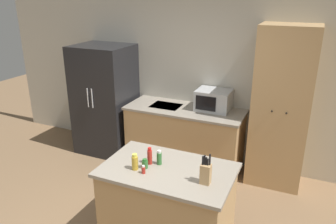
{
  "coord_description": "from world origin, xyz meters",
  "views": [
    {
      "loc": [
        1.48,
        -2.3,
        2.55
      ],
      "look_at": [
        -0.16,
        1.4,
        1.05
      ],
      "focal_mm": 35.0,
      "sensor_mm": 36.0,
      "label": 1
    }
  ],
  "objects_px": {
    "spice_bottle_tall_dark": "(150,156)",
    "refrigerator": "(105,100)",
    "spice_bottle_green_herb": "(135,162)",
    "pantry_cabinet": "(281,109)",
    "spice_bottle_short_red": "(145,164)",
    "knife_block": "(206,173)",
    "spice_bottle_amber_oil": "(143,170)",
    "microwave": "(214,100)",
    "spice_bottle_pale_salt": "(159,158)"
  },
  "relations": [
    {
      "from": "microwave",
      "to": "spice_bottle_amber_oil",
      "type": "xyz_separation_m",
      "value": [
        -0.09,
        -2.0,
        -0.11
      ]
    },
    {
      "from": "spice_bottle_short_red",
      "to": "spice_bottle_green_herb",
      "type": "xyz_separation_m",
      "value": [
        -0.07,
        -0.07,
        0.03
      ]
    },
    {
      "from": "microwave",
      "to": "spice_bottle_amber_oil",
      "type": "distance_m",
      "value": 2.0
    },
    {
      "from": "pantry_cabinet",
      "to": "refrigerator",
      "type": "bearing_deg",
      "value": -177.73
    },
    {
      "from": "pantry_cabinet",
      "to": "spice_bottle_pale_salt",
      "type": "relative_size",
      "value": 14.35
    },
    {
      "from": "refrigerator",
      "to": "spice_bottle_tall_dark",
      "type": "relative_size",
      "value": 9.94
    },
    {
      "from": "microwave",
      "to": "spice_bottle_green_herb",
      "type": "distance_m",
      "value": 1.97
    },
    {
      "from": "microwave",
      "to": "spice_bottle_short_red",
      "type": "bearing_deg",
      "value": -93.8
    },
    {
      "from": "pantry_cabinet",
      "to": "spice_bottle_amber_oil",
      "type": "bearing_deg",
      "value": -117.86
    },
    {
      "from": "knife_block",
      "to": "refrigerator",
      "type": "bearing_deg",
      "value": 142.22
    },
    {
      "from": "knife_block",
      "to": "spice_bottle_amber_oil",
      "type": "relative_size",
      "value": 3.54
    },
    {
      "from": "microwave",
      "to": "spice_bottle_short_red",
      "type": "height_order",
      "value": "microwave"
    },
    {
      "from": "pantry_cabinet",
      "to": "spice_bottle_short_red",
      "type": "xyz_separation_m",
      "value": [
        -1.06,
        -1.85,
        -0.12
      ]
    },
    {
      "from": "spice_bottle_amber_oil",
      "to": "spice_bottle_tall_dark",
      "type": "bearing_deg",
      "value": 98.71
    },
    {
      "from": "pantry_cabinet",
      "to": "spice_bottle_amber_oil",
      "type": "distance_m",
      "value": 2.2
    },
    {
      "from": "knife_block",
      "to": "spice_bottle_green_herb",
      "type": "bearing_deg",
      "value": -176.47
    },
    {
      "from": "spice_bottle_tall_dark",
      "to": "knife_block",
      "type": "bearing_deg",
      "value": -10.35
    },
    {
      "from": "spice_bottle_tall_dark",
      "to": "spice_bottle_amber_oil",
      "type": "distance_m",
      "value": 0.2
    },
    {
      "from": "spice_bottle_green_herb",
      "to": "spice_bottle_pale_salt",
      "type": "xyz_separation_m",
      "value": [
        0.17,
        0.19,
        -0.01
      ]
    },
    {
      "from": "refrigerator",
      "to": "spice_bottle_pale_salt",
      "type": "bearing_deg",
      "value": -42.81
    },
    {
      "from": "spice_bottle_green_herb",
      "to": "spice_bottle_short_red",
      "type": "bearing_deg",
      "value": 41.31
    },
    {
      "from": "spice_bottle_amber_oil",
      "to": "spice_bottle_green_herb",
      "type": "distance_m",
      "value": 0.12
    },
    {
      "from": "microwave",
      "to": "spice_bottle_green_herb",
      "type": "height_order",
      "value": "microwave"
    },
    {
      "from": "pantry_cabinet",
      "to": "spice_bottle_green_herb",
      "type": "height_order",
      "value": "pantry_cabinet"
    },
    {
      "from": "microwave",
      "to": "spice_bottle_green_herb",
      "type": "xyz_separation_m",
      "value": [
        -0.2,
        -1.96,
        -0.07
      ]
    },
    {
      "from": "spice_bottle_tall_dark",
      "to": "spice_bottle_green_herb",
      "type": "height_order",
      "value": "spice_bottle_tall_dark"
    },
    {
      "from": "spice_bottle_pale_salt",
      "to": "spice_bottle_green_herb",
      "type": "bearing_deg",
      "value": -132.23
    },
    {
      "from": "refrigerator",
      "to": "spice_bottle_short_red",
      "type": "xyz_separation_m",
      "value": [
        1.65,
        -1.74,
        0.08
      ]
    },
    {
      "from": "spice_bottle_short_red",
      "to": "spice_bottle_green_herb",
      "type": "height_order",
      "value": "spice_bottle_green_herb"
    },
    {
      "from": "knife_block",
      "to": "spice_bottle_amber_oil",
      "type": "xyz_separation_m",
      "value": [
        -0.59,
        -0.08,
        -0.07
      ]
    },
    {
      "from": "refrigerator",
      "to": "microwave",
      "type": "height_order",
      "value": "refrigerator"
    },
    {
      "from": "spice_bottle_short_red",
      "to": "knife_block",
      "type": "bearing_deg",
      "value": -2.02
    },
    {
      "from": "spice_bottle_green_herb",
      "to": "knife_block",
      "type": "bearing_deg",
      "value": 3.53
    },
    {
      "from": "microwave",
      "to": "spice_bottle_short_red",
      "type": "relative_size",
      "value": 5.17
    },
    {
      "from": "knife_block",
      "to": "spice_bottle_green_herb",
      "type": "height_order",
      "value": "knife_block"
    },
    {
      "from": "spice_bottle_short_red",
      "to": "spice_bottle_amber_oil",
      "type": "xyz_separation_m",
      "value": [
        0.04,
        -0.1,
        -0.01
      ]
    },
    {
      "from": "spice_bottle_green_herb",
      "to": "spice_bottle_pale_salt",
      "type": "bearing_deg",
      "value": 47.77
    },
    {
      "from": "pantry_cabinet",
      "to": "spice_bottle_pale_salt",
      "type": "xyz_separation_m",
      "value": [
        -0.97,
        -1.73,
        -0.09
      ]
    },
    {
      "from": "spice_bottle_pale_salt",
      "to": "knife_block",
      "type": "bearing_deg",
      "value": -15.35
    },
    {
      "from": "pantry_cabinet",
      "to": "spice_bottle_tall_dark",
      "type": "height_order",
      "value": "pantry_cabinet"
    },
    {
      "from": "spice_bottle_short_red",
      "to": "spice_bottle_tall_dark",
      "type": "bearing_deg",
      "value": 85.78
    },
    {
      "from": "pantry_cabinet",
      "to": "spice_bottle_amber_oil",
      "type": "relative_size",
      "value": 26.32
    },
    {
      "from": "pantry_cabinet",
      "to": "spice_bottle_short_red",
      "type": "distance_m",
      "value": 2.14
    },
    {
      "from": "microwave",
      "to": "spice_bottle_tall_dark",
      "type": "distance_m",
      "value": 1.81
    },
    {
      "from": "knife_block",
      "to": "spice_bottle_pale_salt",
      "type": "bearing_deg",
      "value": 164.65
    },
    {
      "from": "microwave",
      "to": "knife_block",
      "type": "xyz_separation_m",
      "value": [
        0.5,
        -1.92,
        -0.04
      ]
    },
    {
      "from": "spice_bottle_tall_dark",
      "to": "spice_bottle_green_herb",
      "type": "bearing_deg",
      "value": -117.39
    },
    {
      "from": "pantry_cabinet",
      "to": "knife_block",
      "type": "distance_m",
      "value": 1.92
    },
    {
      "from": "microwave",
      "to": "spice_bottle_tall_dark",
      "type": "relative_size",
      "value": 2.75
    },
    {
      "from": "spice_bottle_tall_dark",
      "to": "refrigerator",
      "type": "bearing_deg",
      "value": 135.12
    }
  ]
}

